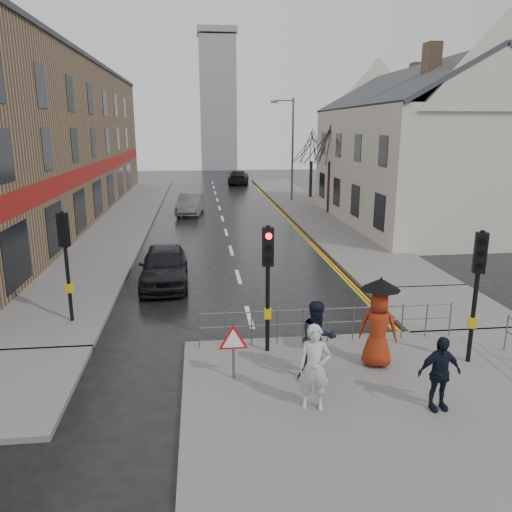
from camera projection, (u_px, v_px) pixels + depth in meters
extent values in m
plane|color=black|center=(261.00, 359.00, 13.14)|extent=(120.00, 120.00, 0.00)
cube|color=#605E5B|center=(429.00, 425.00, 10.08)|extent=(10.00, 9.00, 0.14)
cube|color=#605E5B|center=(127.00, 214.00, 34.53)|extent=(4.00, 44.00, 0.14)
cube|color=#605E5B|center=(305.00, 207.00, 37.88)|extent=(4.00, 40.00, 0.14)
cube|color=#605E5B|center=(442.00, 307.00, 16.72)|extent=(4.00, 4.20, 0.14)
cube|color=#7F6249|center=(32.00, 142.00, 31.73)|extent=(8.00, 42.00, 10.00)
cube|color=beige|center=(417.00, 168.00, 30.89)|extent=(9.00, 16.00, 7.00)
cube|color=#7F6249|center=(431.00, 61.00, 25.46)|extent=(0.70, 0.90, 1.80)
cube|color=#7F6249|center=(416.00, 77.00, 33.45)|extent=(0.70, 0.90, 1.80)
cube|color=gray|center=(218.00, 105.00, 70.69)|extent=(5.00, 5.00, 18.00)
cylinder|color=black|center=(268.00, 290.00, 12.89)|extent=(0.11, 0.11, 3.40)
cube|color=black|center=(268.00, 247.00, 12.61)|extent=(0.28, 0.22, 1.00)
cylinder|color=#FF0C07|center=(269.00, 236.00, 12.40)|extent=(0.16, 0.04, 0.16)
cylinder|color=black|center=(269.00, 248.00, 12.47)|extent=(0.16, 0.04, 0.16)
cylinder|color=black|center=(269.00, 260.00, 12.55)|extent=(0.16, 0.04, 0.16)
cube|color=gold|center=(268.00, 313.00, 13.06)|extent=(0.18, 0.14, 0.28)
cylinder|color=black|center=(475.00, 298.00, 12.29)|extent=(0.11, 0.11, 3.40)
cube|color=black|center=(480.00, 253.00, 12.00)|extent=(0.34, 0.30, 1.00)
cylinder|color=black|center=(483.00, 242.00, 11.79)|extent=(0.16, 0.09, 0.16)
cylinder|color=black|center=(481.00, 254.00, 11.87)|extent=(0.16, 0.09, 0.16)
cylinder|color=black|center=(480.00, 266.00, 11.94)|extent=(0.16, 0.09, 0.16)
cube|color=gold|center=(472.00, 322.00, 12.45)|extent=(0.22, 0.19, 0.28)
cylinder|color=black|center=(67.00, 267.00, 14.96)|extent=(0.11, 0.11, 3.40)
cube|color=black|center=(63.00, 230.00, 14.67)|extent=(0.34, 0.30, 1.00)
cylinder|color=black|center=(65.00, 219.00, 14.73)|extent=(0.16, 0.09, 0.16)
cylinder|color=black|center=(66.00, 229.00, 14.80)|extent=(0.16, 0.09, 0.16)
cylinder|color=black|center=(67.00, 239.00, 14.88)|extent=(0.16, 0.09, 0.16)
cube|color=gold|center=(69.00, 288.00, 15.12)|extent=(0.22, 0.19, 0.28)
cylinder|color=#595B5E|center=(199.00, 330.00, 13.38)|extent=(0.04, 0.04, 1.00)
cylinder|color=#595B5E|center=(450.00, 319.00, 14.16)|extent=(0.04, 0.04, 1.00)
cylinder|color=#595B5E|center=(329.00, 309.00, 13.66)|extent=(7.10, 0.04, 0.04)
cylinder|color=#595B5E|center=(328.00, 323.00, 13.76)|extent=(7.10, 0.04, 0.04)
cylinder|color=#595B5E|center=(506.00, 333.00, 13.21)|extent=(0.04, 0.04, 1.00)
cylinder|color=#595B5E|center=(233.00, 361.00, 11.76)|extent=(0.06, 0.06, 0.85)
cylinder|color=red|center=(233.00, 341.00, 11.62)|extent=(0.80, 0.03, 0.80)
cylinder|color=white|center=(233.00, 341.00, 11.61)|extent=(0.60, 0.03, 0.60)
cylinder|color=#595B5E|center=(293.00, 150.00, 39.70)|extent=(0.16, 0.16, 8.00)
cylinder|color=#595B5E|center=(285.00, 100.00, 38.67)|extent=(1.40, 0.10, 0.10)
cube|color=#595B5E|center=(274.00, 102.00, 38.60)|extent=(0.50, 0.25, 0.18)
cylinder|color=#33221C|center=(329.00, 187.00, 34.65)|extent=(0.26, 0.26, 3.50)
cylinder|color=#33221C|center=(311.00, 179.00, 42.46)|extent=(0.26, 0.26, 3.00)
imported|color=beige|center=(314.00, 368.00, 10.37)|extent=(0.77, 0.60, 1.87)
imported|color=black|center=(318.00, 341.00, 11.59)|extent=(1.08, 0.93, 1.92)
imported|color=maroon|center=(378.00, 329.00, 12.27)|extent=(1.11, 0.95, 1.93)
cylinder|color=black|center=(378.00, 325.00, 12.25)|extent=(0.02, 0.02, 2.13)
cone|color=black|center=(381.00, 284.00, 11.98)|extent=(0.96, 0.96, 0.28)
imported|color=black|center=(439.00, 373.00, 10.38)|extent=(0.98, 0.46, 1.63)
imported|color=black|center=(164.00, 266.00, 19.19)|extent=(1.89, 4.48, 1.51)
imported|color=#4E5154|center=(191.00, 204.00, 34.89)|extent=(2.07, 4.50, 1.43)
imported|color=black|center=(238.00, 177.00, 53.46)|extent=(2.74, 5.35, 1.49)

